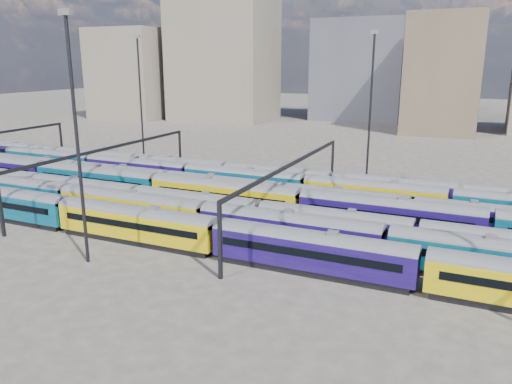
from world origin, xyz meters
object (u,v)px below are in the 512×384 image
at_px(rake_2, 195,203).
at_px(rake_0, 311,247).
at_px(rake_1, 205,215).
at_px(mast_2, 76,132).

bearing_deg(rake_2, rake_0, -27.22).
height_order(rake_1, rake_2, rake_1).
height_order(rake_0, rake_1, rake_1).
relative_size(rake_0, mast_2, 5.84).
bearing_deg(rake_0, rake_1, 161.68).
distance_m(rake_0, rake_1, 15.91).
relative_size(rake_1, rake_2, 0.98).
relative_size(rake_0, rake_2, 1.13).
bearing_deg(rake_1, rake_2, 130.95).
distance_m(rake_1, rake_2, 6.63).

